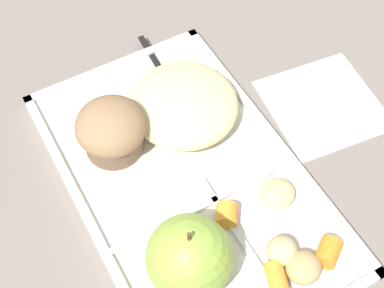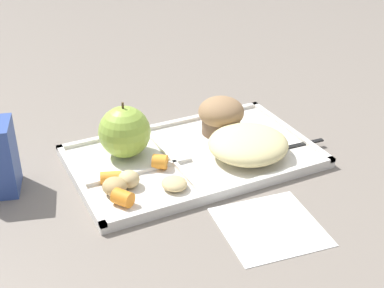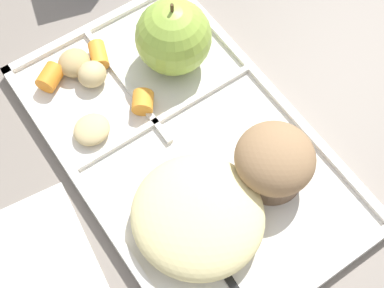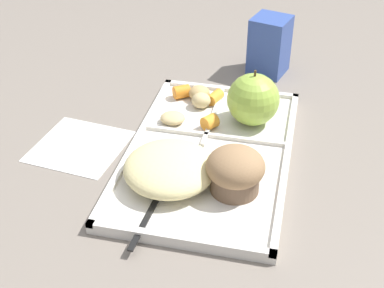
% 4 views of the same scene
% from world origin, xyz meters
% --- Properties ---
extents(ground, '(6.00, 6.00, 0.00)m').
position_xyz_m(ground, '(0.00, 0.00, 0.00)').
color(ground, slate).
extents(lunch_tray, '(0.38, 0.23, 0.02)m').
position_xyz_m(lunch_tray, '(-0.00, -0.00, 0.01)').
color(lunch_tray, silver).
rests_on(lunch_tray, ground).
extents(green_apple, '(0.08, 0.08, 0.09)m').
position_xyz_m(green_apple, '(-0.09, 0.05, 0.05)').
color(green_apple, '#93B742').
rests_on(green_apple, lunch_tray).
extents(bran_muffin, '(0.08, 0.08, 0.06)m').
position_xyz_m(bran_muffin, '(0.08, 0.05, 0.04)').
color(bran_muffin, brown).
rests_on(bran_muffin, lunch_tray).
extents(carrot_slice_small, '(0.03, 0.03, 0.02)m').
position_xyz_m(carrot_slice_small, '(-0.14, -0.02, 0.02)').
color(carrot_slice_small, orange).
rests_on(carrot_slice_small, lunch_tray).
extents(carrot_slice_diagonal, '(0.03, 0.03, 0.02)m').
position_xyz_m(carrot_slice_diagonal, '(-0.06, -0.01, 0.02)').
color(carrot_slice_diagonal, orange).
rests_on(carrot_slice_diagonal, lunch_tray).
extents(carrot_slice_large, '(0.03, 0.03, 0.02)m').
position_xyz_m(carrot_slice_large, '(-0.14, -0.08, 0.02)').
color(carrot_slice_large, orange).
rests_on(carrot_slice_large, lunch_tray).
extents(potato_chunk_browned, '(0.05, 0.05, 0.02)m').
position_xyz_m(potato_chunk_browned, '(-0.06, -0.07, 0.02)').
color(potato_chunk_browned, tan).
rests_on(potato_chunk_browned, lunch_tray).
extents(potato_chunk_corner, '(0.04, 0.04, 0.02)m').
position_xyz_m(potato_chunk_corner, '(-0.12, -0.04, 0.02)').
color(potato_chunk_corner, tan).
rests_on(potato_chunk_corner, lunch_tray).
extents(potato_chunk_golden, '(0.05, 0.05, 0.02)m').
position_xyz_m(potato_chunk_golden, '(-0.14, -0.05, 0.02)').
color(potato_chunk_golden, tan).
rests_on(potato_chunk_golden, lunch_tray).
extents(egg_noodle_pile, '(0.13, 0.12, 0.04)m').
position_xyz_m(egg_noodle_pile, '(0.08, -0.04, 0.03)').
color(egg_noodle_pile, beige).
rests_on(egg_noodle_pile, lunch_tray).
extents(meatball_front, '(0.03, 0.03, 0.03)m').
position_xyz_m(meatball_front, '(0.10, -0.05, 0.03)').
color(meatball_front, brown).
rests_on(meatball_front, lunch_tray).
extents(meatball_back, '(0.04, 0.04, 0.04)m').
position_xyz_m(meatball_back, '(0.06, -0.03, 0.03)').
color(meatball_back, brown).
rests_on(meatball_back, lunch_tray).
extents(plastic_fork, '(0.14, 0.02, 0.00)m').
position_xyz_m(plastic_fork, '(0.13, -0.05, 0.01)').
color(plastic_fork, black).
rests_on(plastic_fork, lunch_tray).
extents(milk_carton, '(0.08, 0.08, 0.11)m').
position_xyz_m(milk_carton, '(-0.29, 0.05, 0.05)').
color(milk_carton, '#334C99').
rests_on(milk_carton, ground).
extents(paper_napkin, '(0.14, 0.14, 0.00)m').
position_xyz_m(paper_napkin, '(0.02, -0.20, 0.00)').
color(paper_napkin, white).
rests_on(paper_napkin, ground).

